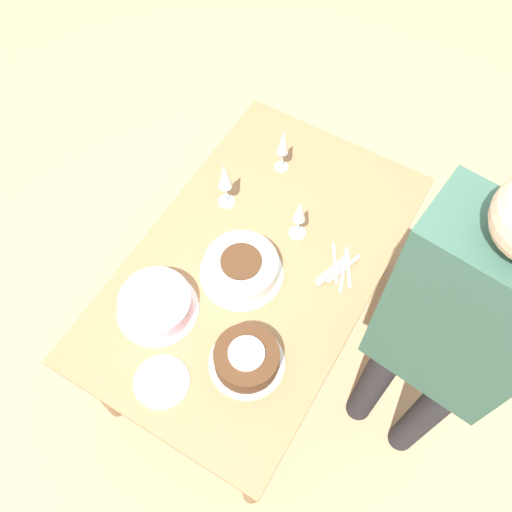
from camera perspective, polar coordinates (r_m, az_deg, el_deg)
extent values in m
plane|color=tan|center=(2.79, 0.00, -7.82)|extent=(12.00, 12.00, 0.00)
cube|color=#9E754C|center=(2.15, 0.00, -0.85)|extent=(1.42, 0.86, 0.03)
cylinder|color=brown|center=(2.27, -0.55, -21.76)|extent=(0.07, 0.07, 0.69)
cylinder|color=brown|center=(2.72, 13.38, 2.26)|extent=(0.07, 0.07, 0.69)
cylinder|color=brown|center=(2.43, -15.37, -12.51)|extent=(0.07, 0.07, 0.69)
cylinder|color=brown|center=(2.85, 0.41, 8.52)|extent=(0.07, 0.07, 0.69)
cylinder|color=white|center=(2.11, -1.46, -1.71)|extent=(0.31, 0.31, 0.01)
cylinder|color=white|center=(2.07, -1.49, -1.16)|extent=(0.27, 0.27, 0.08)
cylinder|color=#4C2D19|center=(2.03, -1.51, -0.54)|extent=(0.15, 0.15, 0.01)
cylinder|color=white|center=(1.98, -0.92, -10.61)|extent=(0.26, 0.26, 0.01)
cylinder|color=#4C2D19|center=(1.93, -0.94, -10.18)|extent=(0.22, 0.22, 0.08)
cylinder|color=white|center=(1.89, -0.96, -9.71)|extent=(0.12, 0.12, 0.01)
cylinder|color=white|center=(2.08, -9.76, -5.25)|extent=(0.29, 0.29, 0.01)
cylinder|color=#E5B2C6|center=(2.04, -9.95, -4.72)|extent=(0.25, 0.25, 0.08)
cylinder|color=silver|center=(2.20, 4.13, 2.31)|extent=(0.07, 0.07, 0.00)
cylinder|color=silver|center=(2.16, 4.22, 3.03)|extent=(0.01, 0.01, 0.10)
cone|color=silver|center=(2.08, 4.40, 4.53)|extent=(0.05, 0.05, 0.10)
cylinder|color=silver|center=(2.28, -2.95, 5.45)|extent=(0.07, 0.07, 0.00)
cylinder|color=silver|center=(2.24, -3.01, 6.24)|extent=(0.01, 0.01, 0.10)
cone|color=silver|center=(2.14, -3.16, 8.04)|extent=(0.05, 0.05, 0.13)
cylinder|color=silver|center=(2.39, 2.57, 8.89)|extent=(0.06, 0.06, 0.00)
cylinder|color=silver|center=(2.35, 2.62, 9.64)|extent=(0.01, 0.01, 0.09)
cone|color=silver|center=(2.26, 2.73, 11.38)|extent=(0.05, 0.05, 0.12)
cylinder|color=silver|center=(1.98, -9.42, -12.30)|extent=(0.19, 0.19, 0.01)
cube|color=silver|center=(2.14, 7.63, -1.17)|extent=(0.17, 0.06, 0.00)
cube|color=silver|center=(2.14, 8.68, -1.64)|extent=(0.16, 0.07, 0.00)
cube|color=silver|center=(2.15, 7.90, -0.74)|extent=(0.15, 0.10, 0.00)
cube|color=silver|center=(2.14, 9.19, -1.13)|extent=(0.15, 0.10, 0.00)
cube|color=silver|center=(2.12, 7.77, -1.56)|extent=(0.17, 0.06, 0.00)
cube|color=silver|center=(2.13, 8.75, -1.28)|extent=(0.17, 0.06, 0.00)
cylinder|color=#232328|center=(2.32, 16.56, -14.90)|extent=(0.11, 0.11, 0.86)
cylinder|color=#232328|center=(2.31, 11.82, -12.01)|extent=(0.11, 0.11, 0.86)
cube|color=#335647|center=(1.60, 20.27, -5.42)|extent=(0.26, 0.42, 0.72)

